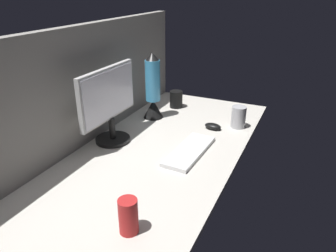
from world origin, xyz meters
TOP-DOWN VIEW (x-y plane):
  - ground_plane at (0.00, 0.00)cm, footprint 180.00×80.00cm
  - cubicle_wall_back at (0.00, 37.50)cm, footprint 180.00×5.00cm
  - monitor at (3.85, 25.12)cm, footprint 43.57×18.00cm
  - keyboard at (8.69, -16.72)cm, footprint 37.51×14.54cm
  - mouse at (40.34, -18.44)cm, footprint 6.56×10.13cm
  - mug_red_plastic at (-50.35, -18.40)cm, footprint 6.52×6.52cm
  - mug_black_travel at (63.91, 14.69)cm, footprint 8.38×8.38cm
  - mug_steel at (49.04, -30.52)cm, footprint 8.22×8.22cm
  - lava_lamp at (41.95, 20.35)cm, footprint 12.15×12.15cm

SIDE VIEW (x-z plane):
  - ground_plane at x=0.00cm, z-range -3.00..0.00cm
  - keyboard at x=8.69cm, z-range 0.00..2.00cm
  - mouse at x=40.34cm, z-range 0.00..3.40cm
  - mug_black_travel at x=63.91cm, z-range 0.00..11.06cm
  - mug_steel at x=49.04cm, z-range 0.00..12.47cm
  - mug_red_plastic at x=-50.35cm, z-range 0.00..12.64cm
  - lava_lamp at x=41.95cm, z-range -3.20..36.57cm
  - monitor at x=3.85cm, z-range 2.25..41.08cm
  - cubicle_wall_back at x=0.00cm, z-range 0.00..58.29cm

